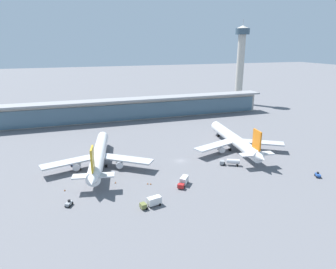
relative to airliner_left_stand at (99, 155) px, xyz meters
The scene contains 15 objects.
ground_plane 36.92m from the airliner_left_stand, ahead, with size 1200.00×1200.00×0.00m, color slate.
airliner_left_stand is the anchor object (origin of this frame).
airliner_centre_stand 67.77m from the airliner_left_stand, ahead, with size 47.07×61.59×16.40m.
service_truck_near_nose_grey 58.20m from the airliner_left_stand, 17.32° to the right, with size 8.64×6.04×2.95m.
service_truck_under_wing_red 40.64m from the airliner_left_stand, 45.21° to the right, with size 6.36×7.13×3.10m.
service_truck_mid_apron_olive 41.98m from the airliner_left_stand, 71.94° to the right, with size 7.62×3.78×3.10m.
service_truck_by_tail_grey 33.71m from the airliner_left_stand, 113.49° to the right, with size 2.90×3.33×2.05m.
service_truck_on_taxiway_blue 10.61m from the airliner_left_stand, behind, with size 4.59×8.89×2.95m.
service_truck_at_far_stand_blue 91.82m from the airliner_left_stand, 25.44° to the right, with size 2.76×3.31×2.05m.
terminal_building 86.94m from the airliner_left_stand, 65.42° to the left, with size 190.45×12.80×15.20m.
control_tower 175.64m from the airliner_left_stand, 38.60° to the left, with size 12.00×12.00×71.40m.
safety_cone_alpha 28.81m from the airliner_left_stand, 56.35° to the right, with size 0.62×0.62×0.70m.
safety_cone_bravo 19.82m from the airliner_left_stand, 77.79° to the right, with size 0.62×0.62×0.70m.
safety_cone_charlie 24.63m from the airliner_left_stand, 127.35° to the right, with size 0.62×0.62×0.70m.
safety_cone_delta 29.88m from the airliner_left_stand, 55.39° to the right, with size 0.62×0.62×0.70m.
Camera 1 is at (-46.28, -119.52, 52.09)m, focal length 31.91 mm.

